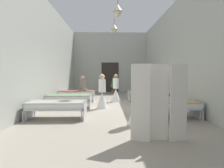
{
  "coord_description": "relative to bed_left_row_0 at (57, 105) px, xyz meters",
  "views": [
    {
      "loc": [
        -0.2,
        -7.87,
        1.48
      ],
      "look_at": [
        0.0,
        0.39,
        1.02
      ],
      "focal_mm": 29.05,
      "sensor_mm": 36.0,
      "label": 1
    }
  ],
  "objects": [
    {
      "name": "bed_left_row_2",
      "position": [
        0.0,
        3.8,
        0.0
      ],
      "size": [
        1.9,
        0.84,
        0.57
      ],
      "color": "#B7BCC1",
      "rests_on": "ground"
    },
    {
      "name": "bed_right_row_2",
      "position": [
        3.77,
        3.8,
        0.0
      ],
      "size": [
        1.9,
        0.84,
        0.57
      ],
      "color": "#B7BCC1",
      "rests_on": "ground"
    },
    {
      "name": "nurse_mid_aisle",
      "position": [
        2.53,
        -0.74,
        0.09
      ],
      "size": [
        0.52,
        0.52,
        1.49
      ],
      "rotation": [
        0.0,
        0.0,
        0.45
      ],
      "color": "white",
      "rests_on": "ground"
    },
    {
      "name": "bed_left_row_0",
      "position": [
        0.0,
        0.0,
        0.0
      ],
      "size": [
        1.9,
        0.84,
        0.57
      ],
      "color": "#B7BCC1",
      "rests_on": "ground"
    },
    {
      "name": "room_shell",
      "position": [
        1.89,
        3.22,
        1.99
      ],
      "size": [
        6.27,
        14.15,
        4.84
      ],
      "color": "#B2B7AD",
      "rests_on": "ground"
    },
    {
      "name": "patient_seated_secondary",
      "position": [
        0.35,
        3.81,
        0.43
      ],
      "size": [
        0.44,
        0.44,
        0.8
      ],
      "color": "slate",
      "rests_on": "bed_left_row_2"
    },
    {
      "name": "bed_left_row_1",
      "position": [
        0.0,
        1.9,
        0.0
      ],
      "size": [
        1.9,
        0.84,
        0.57
      ],
      "color": "#B7BCC1",
      "rests_on": "ground"
    },
    {
      "name": "nurse_far_aisle",
      "position": [
        1.45,
        1.76,
        0.09
      ],
      "size": [
        0.52,
        0.52,
        1.49
      ],
      "rotation": [
        0.0,
        0.0,
        2.55
      ],
      "color": "white",
      "rests_on": "ground"
    },
    {
      "name": "nurse_near_aisle",
      "position": [
        2.12,
        3.63,
        0.09
      ],
      "size": [
        0.52,
        0.52,
        1.49
      ],
      "rotation": [
        0.0,
        0.0,
        5.48
      ],
      "color": "white",
      "rests_on": "ground"
    },
    {
      "name": "bed_right_row_0",
      "position": [
        3.77,
        0.0,
        0.0
      ],
      "size": [
        1.9,
        0.84,
        0.57
      ],
      "color": "#B7BCC1",
      "rests_on": "ground"
    },
    {
      "name": "bed_right_row_1",
      "position": [
        3.77,
        1.9,
        0.0
      ],
      "size": [
        1.9,
        0.84,
        0.57
      ],
      "color": "#B7BCC1",
      "rests_on": "ground"
    },
    {
      "name": "privacy_screen",
      "position": [
        2.82,
        -2.06,
        0.41
      ],
      "size": [
        1.25,
        0.16,
        1.7
      ],
      "rotation": [
        0.0,
        0.0,
        -0.03
      ],
      "color": "silver",
      "rests_on": "ground"
    },
    {
      "name": "patient_seated_primary",
      "position": [
        3.42,
        1.81,
        0.43
      ],
      "size": [
        0.44,
        0.44,
        0.8
      ],
      "color": "slate",
      "rests_on": "bed_right_row_1"
    },
    {
      "name": "ground_plane",
      "position": [
        1.89,
        1.9,
        -0.49
      ],
      "size": [
        6.47,
        14.55,
        0.1
      ],
      "primitive_type": "cube",
      "color": "#9E9384"
    },
    {
      "name": "potted_plant",
      "position": [
        2.11,
        7.59,
        0.37
      ],
      "size": [
        0.44,
        0.44,
        1.37
      ],
      "color": "brown",
      "rests_on": "ground"
    }
  ]
}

